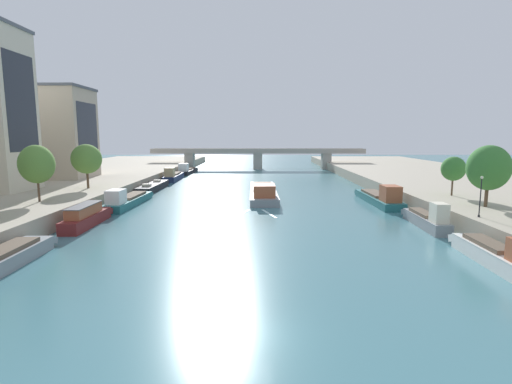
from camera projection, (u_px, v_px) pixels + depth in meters
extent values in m
plane|color=#42757F|center=(249.00, 335.00, 20.51)|extent=(400.00, 400.00, 0.00)
cube|color=#A89E89|center=(52.00, 184.00, 75.14)|extent=(36.00, 170.00, 2.22)
cube|color=#A89E89|center=(463.00, 185.00, 74.43)|extent=(36.00, 170.00, 2.22)
cube|color=gray|center=(263.00, 193.00, 68.03)|extent=(4.70, 23.20, 1.10)
cube|color=gray|center=(262.00, 184.00, 79.81)|extent=(4.16, 1.29, 0.92)
cube|color=gray|center=(263.00, 189.00, 67.94)|extent=(4.79, 23.20, 0.06)
cube|color=#9E5133|center=(264.00, 190.00, 60.02)|extent=(3.34, 4.68, 1.84)
cube|color=black|center=(264.00, 187.00, 62.28)|extent=(2.62, 0.07, 0.51)
cube|color=brown|center=(263.00, 187.00, 70.20)|extent=(3.58, 12.08, 0.36)
cylinder|color=#232328|center=(268.00, 192.00, 60.99)|extent=(0.07, 0.07, 1.10)
cube|color=silver|center=(269.00, 214.00, 52.42)|extent=(2.08, 5.85, 0.03)
cube|color=silver|center=(242.00, 214.00, 52.40)|extent=(1.92, 5.89, 0.03)
cube|color=gray|center=(42.00, 240.00, 36.58)|extent=(2.49, 1.31, 0.94)
cube|color=brown|center=(6.00, 249.00, 31.15)|extent=(2.21, 6.59, 0.36)
cube|color=maroon|center=(87.00, 220.00, 45.28)|extent=(2.26, 10.00, 1.30)
cube|color=maroon|center=(104.00, 211.00, 50.53)|extent=(2.00, 1.30, 1.02)
cube|color=maroon|center=(86.00, 215.00, 45.18)|extent=(2.30, 10.00, 0.06)
cube|color=#9E5133|center=(84.00, 210.00, 44.60)|extent=(1.82, 6.41, 1.16)
cube|color=#4C4C51|center=(84.00, 205.00, 44.51)|extent=(1.95, 6.60, 0.08)
cylinder|color=#232328|center=(77.00, 215.00, 42.14)|extent=(0.07, 0.07, 1.10)
cube|color=#23666B|center=(129.00, 202.00, 58.89)|extent=(3.07, 14.53, 1.03)
cube|color=#23666B|center=(145.00, 194.00, 66.38)|extent=(2.63, 1.28, 0.88)
cube|color=#23666B|center=(129.00, 198.00, 58.81)|extent=(3.12, 14.54, 0.06)
cube|color=white|center=(116.00, 197.00, 53.80)|extent=(2.12, 2.94, 1.94)
cube|color=black|center=(120.00, 193.00, 55.20)|extent=(1.64, 0.07, 0.54)
cube|color=brown|center=(132.00, 195.00, 60.21)|extent=(2.31, 7.57, 0.36)
cylinder|color=#232328|center=(121.00, 199.00, 54.42)|extent=(0.07, 0.07, 1.10)
cube|color=black|center=(153.00, 187.00, 75.13)|extent=(2.68, 14.49, 1.20)
cube|color=black|center=(163.00, 182.00, 82.63)|extent=(2.53, 1.25, 0.97)
cube|color=black|center=(153.00, 184.00, 75.04)|extent=(2.73, 14.49, 0.06)
cube|color=beige|center=(157.00, 181.00, 78.16)|extent=(1.33, 0.90, 0.40)
cube|color=beige|center=(147.00, 185.00, 70.99)|extent=(1.47, 1.10, 0.48)
cylinder|color=#232328|center=(148.00, 184.00, 70.66)|extent=(0.07, 0.07, 1.10)
cube|color=#1E284C|center=(174.00, 178.00, 92.24)|extent=(2.93, 13.14, 1.26)
cube|color=#1E284C|center=(179.00, 174.00, 99.04)|extent=(2.53, 1.32, 1.00)
cube|color=#1E284C|center=(174.00, 175.00, 92.15)|extent=(2.98, 13.14, 0.06)
cube|color=tan|center=(170.00, 172.00, 87.60)|extent=(2.03, 2.66, 2.02)
cube|color=black|center=(171.00, 170.00, 88.86)|extent=(1.58, 0.07, 0.57)
cube|color=brown|center=(175.00, 173.00, 93.41)|extent=(2.21, 6.85, 0.36)
cylinder|color=#232328|center=(172.00, 174.00, 88.19)|extent=(0.07, 0.07, 1.10)
cube|color=black|center=(188.00, 172.00, 109.67)|extent=(3.49, 14.46, 0.94)
cube|color=black|center=(193.00, 169.00, 117.11)|extent=(2.90, 1.30, 0.83)
cube|color=black|center=(188.00, 170.00, 109.60)|extent=(3.55, 14.46, 0.06)
cube|color=white|center=(184.00, 167.00, 104.61)|extent=(2.35, 2.95, 2.10)
cube|color=black|center=(185.00, 166.00, 106.00)|extent=(1.81, 0.09, 0.59)
cube|color=brown|center=(189.00, 169.00, 110.99)|extent=(2.60, 7.54, 0.36)
cylinder|color=#232328|center=(186.00, 169.00, 105.23)|extent=(0.07, 0.07, 1.10)
cube|color=silver|center=(495.00, 257.00, 31.53)|extent=(2.52, 10.57, 1.28)
cube|color=silver|center=(462.00, 238.00, 37.05)|extent=(2.11, 1.33, 1.01)
cube|color=silver|center=(496.00, 249.00, 31.43)|extent=(2.56, 10.57, 0.06)
cube|color=brown|center=(489.00, 243.00, 32.44)|extent=(1.88, 5.51, 0.36)
cube|color=gray|center=(426.00, 222.00, 44.82)|extent=(2.14, 10.04, 1.21)
cube|color=gray|center=(409.00, 212.00, 50.09)|extent=(1.80, 1.30, 0.97)
cube|color=gray|center=(426.00, 216.00, 44.73)|extent=(2.18, 10.04, 0.06)
cube|color=beige|center=(439.00, 213.00, 41.22)|extent=(1.45, 2.04, 2.10)
cube|color=black|center=(435.00, 208.00, 42.17)|extent=(1.11, 0.06, 0.59)
cube|color=brown|center=(423.00, 213.00, 45.69)|extent=(1.60, 5.23, 0.36)
cylinder|color=#232328|center=(440.00, 217.00, 41.67)|extent=(0.07, 0.07, 1.10)
cube|color=#23666B|center=(378.00, 200.00, 60.74)|extent=(3.38, 15.47, 1.06)
cube|color=#23666B|center=(364.00, 192.00, 68.70)|extent=(2.96, 1.28, 0.90)
cube|color=#23666B|center=(378.00, 196.00, 60.66)|extent=(3.44, 15.47, 0.06)
cube|color=#9E5133|center=(391.00, 194.00, 55.30)|extent=(2.38, 3.13, 2.29)
cube|color=black|center=(387.00, 190.00, 56.79)|extent=(1.86, 0.06, 0.64)
cube|color=brown|center=(375.00, 193.00, 62.15)|extent=(2.56, 8.06, 0.36)
cylinder|color=#232328|center=(392.00, 197.00, 56.00)|extent=(0.07, 0.07, 1.10)
cylinder|color=brown|center=(39.00, 188.00, 48.59)|extent=(0.27, 0.27, 3.42)
ellipsoid|color=#568438|center=(37.00, 164.00, 48.15)|extent=(4.21, 4.21, 4.77)
cylinder|color=brown|center=(88.00, 178.00, 61.25)|extent=(0.37, 0.37, 3.37)
ellipsoid|color=#568438|center=(86.00, 159.00, 60.83)|extent=(4.61, 4.61, 4.62)
cylinder|color=brown|center=(486.00, 193.00, 45.20)|extent=(0.39, 0.39, 3.13)
ellipsoid|color=#387533|center=(489.00, 168.00, 44.77)|extent=(4.75, 4.75, 5.22)
cylinder|color=brown|center=(452.00, 185.00, 53.77)|extent=(0.24, 0.24, 2.82)
ellipsoid|color=#387533|center=(453.00, 169.00, 53.44)|extent=(3.23, 3.23, 3.34)
cylinder|color=black|center=(480.00, 198.00, 39.35)|extent=(0.11, 0.11, 3.92)
sphere|color=#EAE5C6|center=(482.00, 178.00, 39.05)|extent=(0.28, 0.28, 0.28)
cylinder|color=black|center=(479.00, 216.00, 39.62)|extent=(0.22, 0.22, 0.20)
cube|color=#232833|center=(22.00, 103.00, 56.88)|extent=(0.04, 7.26, 14.18)
cube|color=#B2A38E|center=(49.00, 134.00, 76.25)|extent=(15.33, 10.81, 17.20)
cube|color=#4C515B|center=(46.00, 88.00, 74.99)|extent=(15.79, 11.14, 0.50)
cube|color=#232833|center=(88.00, 130.00, 76.06)|extent=(0.04, 8.65, 10.32)
cube|color=#9E998E|center=(258.00, 152.00, 123.17)|extent=(67.49, 4.40, 0.60)
cube|color=#9E998E|center=(258.00, 150.00, 121.09)|extent=(67.49, 0.30, 0.90)
cube|color=#9E998E|center=(258.00, 150.00, 125.04)|extent=(67.49, 0.30, 0.90)
cube|color=#9E998E|center=(190.00, 161.00, 123.77)|extent=(2.80, 3.60, 5.00)
cube|color=#9E998E|center=(258.00, 161.00, 123.57)|extent=(2.80, 3.60, 5.00)
cube|color=#9E998E|center=(326.00, 161.00, 123.38)|extent=(2.80, 3.60, 5.00)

